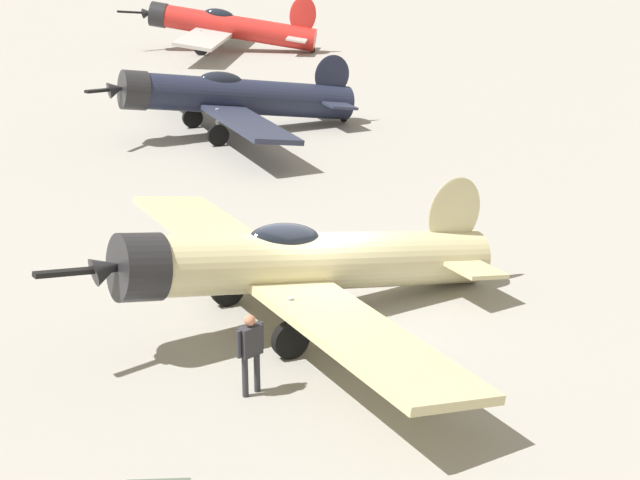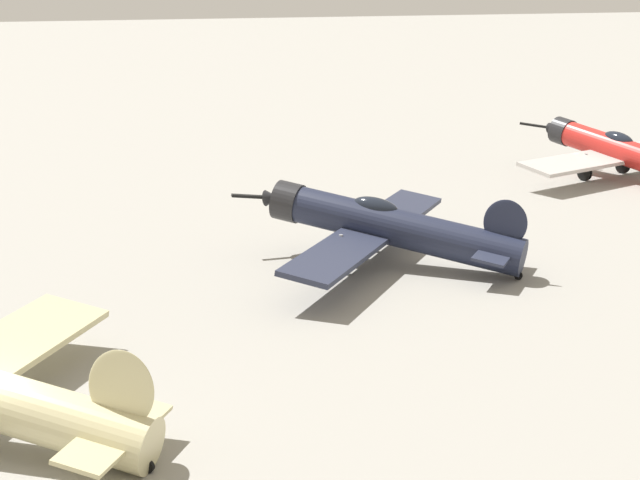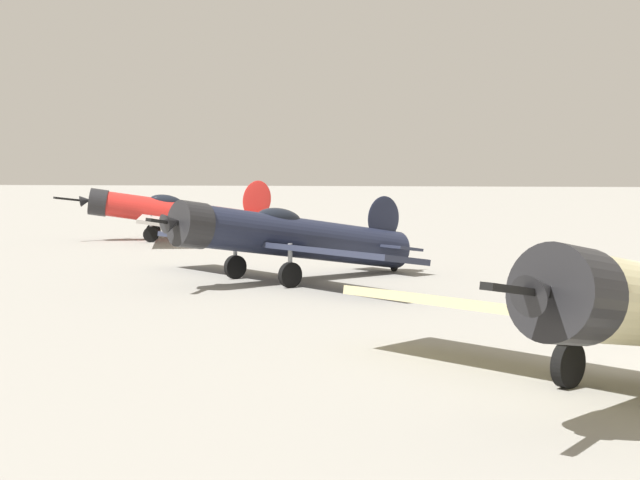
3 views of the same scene
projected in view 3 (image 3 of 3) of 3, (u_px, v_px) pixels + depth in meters
airplane_mid_apron at (288, 238)px, 31.75m from camera, size 10.76×9.84×2.85m
airplane_far_line at (174, 213)px, 50.34m from camera, size 10.52×12.29×3.23m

